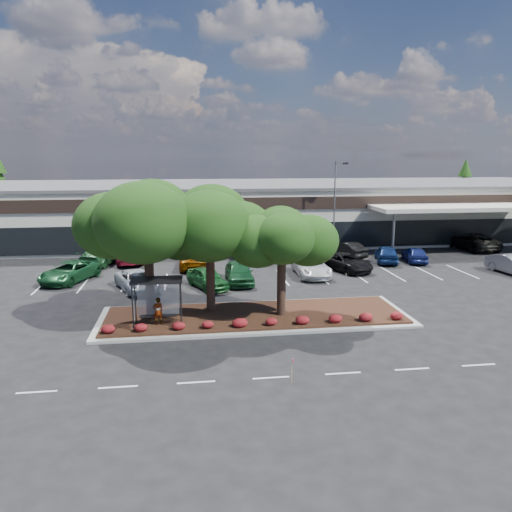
{
  "coord_description": "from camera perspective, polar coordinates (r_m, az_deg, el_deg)",
  "views": [
    {
      "loc": [
        -5.79,
        -23.67,
        9.38
      ],
      "look_at": [
        -1.17,
        9.51,
        2.6
      ],
      "focal_mm": 35.0,
      "sensor_mm": 36.0,
      "label": 1
    }
  ],
  "objects": [
    {
      "name": "ground",
      "position": [
        26.11,
        5.5,
        -9.67
      ],
      "size": [
        160.0,
        160.0,
        0.0
      ],
      "primitive_type": "plane",
      "color": "black",
      "rests_on": "ground"
    },
    {
      "name": "retail_store",
      "position": [
        58.2,
        -2.13,
        5.29
      ],
      "size": [
        80.4,
        25.2,
        6.25
      ],
      "color": "beige",
      "rests_on": "ground"
    },
    {
      "name": "landscape_island",
      "position": [
        29.42,
        -0.13,
        -6.9
      ],
      "size": [
        18.0,
        6.0,
        0.26
      ],
      "color": "#A5A6A0",
      "rests_on": "ground"
    },
    {
      "name": "lane_markings",
      "position": [
        35.8,
        1.43,
        -3.74
      ],
      "size": [
        33.12,
        20.06,
        0.01
      ],
      "color": "silver",
      "rests_on": "ground"
    },
    {
      "name": "shrub_row",
      "position": [
        27.33,
        0.48,
        -7.5
      ],
      "size": [
        17.0,
        0.8,
        0.5
      ],
      "primitive_type": null,
      "color": "maroon",
      "rests_on": "landscape_island"
    },
    {
      "name": "bus_shelter",
      "position": [
        27.59,
        -11.24,
        -3.64
      ],
      "size": [
        2.75,
        1.55,
        2.59
      ],
      "color": "black",
      "rests_on": "landscape_island"
    },
    {
      "name": "island_tree_west",
      "position": [
        28.72,
        -12.21,
        0.8
      ],
      "size": [
        7.2,
        7.2,
        7.89
      ],
      "primitive_type": null,
      "color": "#1A3610",
      "rests_on": "landscape_island"
    },
    {
      "name": "island_tree_mid",
      "position": [
        29.41,
        -5.28,
        0.69
      ],
      "size": [
        6.6,
        6.6,
        7.32
      ],
      "primitive_type": null,
      "color": "#1A3610",
      "rests_on": "landscape_island"
    },
    {
      "name": "island_tree_east",
      "position": [
        28.48,
        2.94,
        -0.46
      ],
      "size": [
        5.8,
        5.8,
        6.5
      ],
      "primitive_type": null,
      "color": "#1A3610",
      "rests_on": "landscape_island"
    },
    {
      "name": "conifer_north_west",
      "position": [
        73.88,
        -27.25,
        6.79
      ],
      "size": [
        4.4,
        4.4,
        10.0
      ],
      "primitive_type": "cone",
      "color": "#1A3610",
      "rests_on": "ground"
    },
    {
      "name": "conifer_north_east",
      "position": [
        78.65,
        22.65,
        7.01
      ],
      "size": [
        3.96,
        3.96,
        9.0
      ],
      "primitive_type": "cone",
      "color": "#1A3610",
      "rests_on": "ground"
    },
    {
      "name": "person_waiting",
      "position": [
        27.9,
        -11.14,
        -6.2
      ],
      "size": [
        0.65,
        0.54,
        1.54
      ],
      "primitive_type": "imported",
      "rotation": [
        0.0,
        0.0,
        3.48
      ],
      "color": "#594C47",
      "rests_on": "landscape_island"
    },
    {
      "name": "light_pole",
      "position": [
        48.17,
        9.03,
        4.76
      ],
      "size": [
        1.43,
        0.66,
        8.86
      ],
      "rotation": [
        0.0,
        0.0,
        0.22
      ],
      "color": "#A5A6A0",
      "rests_on": "ground"
    },
    {
      "name": "survey_stake",
      "position": [
        21.27,
        4.17,
        -12.63
      ],
      "size": [
        0.07,
        0.14,
        1.12
      ],
      "color": "tan",
      "rests_on": "ground"
    },
    {
      "name": "car_0",
      "position": [
        40.21,
        -20.54,
        -1.69
      ],
      "size": [
        4.39,
        5.96,
        1.5
      ],
      "primitive_type": "imported",
      "rotation": [
        0.0,
        0.0,
        -0.4
      ],
      "color": "#164A25",
      "rests_on": "ground"
    },
    {
      "name": "car_1",
      "position": [
        36.31,
        -13.46,
        -2.74
      ],
      "size": [
        3.84,
        5.37,
        1.36
      ],
      "primitive_type": "imported",
      "rotation": [
        0.0,
        0.0,
        0.36
      ],
      "color": "silver",
      "rests_on": "ground"
    },
    {
      "name": "car_2",
      "position": [
        36.02,
        -5.59,
        -2.5
      ],
      "size": [
        3.3,
        4.65,
        1.47
      ],
      "primitive_type": "imported",
      "rotation": [
        0.0,
        0.0,
        0.41
      ],
      "color": "#185623",
      "rests_on": "ground"
    },
    {
      "name": "car_3",
      "position": [
        37.21,
        -1.95,
        -1.86
      ],
      "size": [
        1.96,
        4.83,
        1.64
      ],
      "primitive_type": "imported",
      "rotation": [
        0.0,
        0.0,
        -0.01
      ],
      "color": "#154624",
      "rests_on": "ground"
    },
    {
      "name": "car_4",
      "position": [
        41.31,
        6.63,
        -0.73
      ],
      "size": [
        3.24,
        4.65,
        1.45
      ],
      "primitive_type": "imported",
      "rotation": [
        0.0,
        0.0,
        -0.43
      ],
      "color": "black",
      "rests_on": "ground"
    },
    {
      "name": "car_5",
      "position": [
        39.59,
        6.37,
        -1.25
      ],
      "size": [
        2.57,
        5.34,
        1.47
      ],
      "primitive_type": "imported",
      "rotation": [
        0.0,
        0.0,
        -0.03
      ],
      "color": "silver",
      "rests_on": "ground"
    },
    {
      "name": "car_6",
      "position": [
        41.84,
        10.17,
        -0.7
      ],
      "size": [
        4.26,
        5.62,
        1.42
      ],
      "primitive_type": "imported",
      "rotation": [
        0.0,
        0.0,
        0.43
      ],
      "color": "black",
      "rests_on": "ground"
    },
    {
      "name": "car_9",
      "position": [
        45.54,
        -17.27,
        0.05
      ],
      "size": [
        3.59,
        5.87,
        1.59
      ],
      "primitive_type": "imported",
      "rotation": [
        0.0,
        0.0,
        2.88
      ],
      "color": "#20542B",
      "rests_on": "ground"
    },
    {
      "name": "car_10",
      "position": [
        45.7,
        -14.38,
        0.33
      ],
      "size": [
        3.44,
        6.27,
        1.72
      ],
      "primitive_type": "imported",
      "rotation": [
        0.0,
        0.0,
        3.32
      ],
      "color": "maroon",
      "rests_on": "ground"
    },
    {
      "name": "car_11",
      "position": [
        42.56,
        -6.89,
        -0.33
      ],
      "size": [
        2.83,
        5.59,
        1.52
      ],
      "primitive_type": "imported",
      "rotation": [
        0.0,
        0.0,
        3.08
      ],
      "color": "#6E3603",
      "rests_on": "ground"
    },
    {
      "name": "car_12",
      "position": [
        46.69,
        -0.05,
        0.92
      ],
      "size": [
        3.72,
        5.47,
        1.71
      ],
      "primitive_type": "imported",
      "rotation": [
        0.0,
        0.0,
        2.73
      ],
      "color": "#56555C",
      "rests_on": "ground"
    },
    {
      "name": "car_13",
      "position": [
        45.18,
        0.36,
        0.48
      ],
      "size": [
        2.03,
        4.92,
        1.59
      ],
      "primitive_type": "imported",
      "rotation": [
        0.0,
        0.0,
        3.07
      ],
      "color": "black",
      "rests_on": "ground"
    },
    {
      "name": "car_14",
      "position": [
        47.41,
        10.4,
        0.72
      ],
      "size": [
        2.85,
        4.57,
        1.42
      ],
      "primitive_type": "imported",
      "rotation": [
        0.0,
        0.0,
        3.48
      ],
      "color": "black",
      "rests_on": "ground"
    },
    {
      "name": "car_15",
      "position": [
        45.86,
        14.7,
        0.24
      ],
      "size": [
        3.01,
        4.84,
        1.54
      ],
      "primitive_type": "imported",
      "rotation": [
        0.0,
        0.0,
        2.86
      ],
      "color": "navy",
      "rests_on": "ground"
    },
    {
      "name": "car_16",
      "position": [
        46.72,
        17.7,
        0.18
      ],
      "size": [
        2.37,
        4.3,
        1.39
      ],
      "primitive_type": "imported",
      "rotation": [
        0.0,
        0.0,
        2.95
      ],
      "color": "navy",
      "rests_on": "ground"
    },
    {
      "name": "car_17",
      "position": [
        54.93,
        23.48,
        1.55
      ],
      "size": [
        3.43,
        6.37,
        1.7
      ],
      "primitive_type": "imported",
      "rotation": [
        0.0,
        0.0,
        3.24
      ],
      "color": "black",
      "rests_on": "ground"
    }
  ]
}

